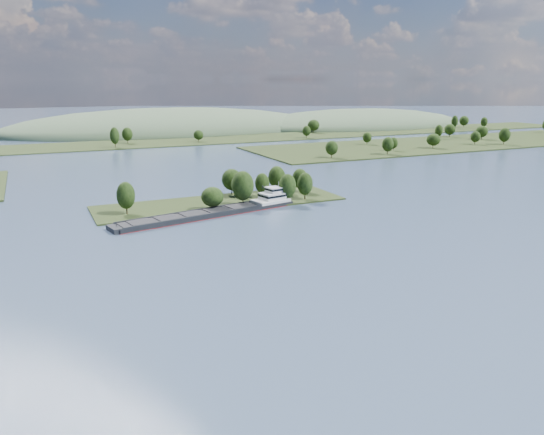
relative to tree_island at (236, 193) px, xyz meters
name	(u,v)px	position (x,y,z in m)	size (l,w,h in m)	color
ground	(286,244)	(-6.39, -58.99, -4.16)	(1800.00, 1800.00, 0.00)	#36475D
tree_island	(236,193)	(0.00, 0.00, 0.00)	(100.00, 32.30, 14.96)	#212E14
right_bank	(452,142)	(225.94, 120.42, -3.10)	(320.00, 90.00, 15.00)	#212E14
back_shoreline	(138,143)	(3.10, 220.84, -3.44)	(900.00, 60.00, 15.89)	#212E14
hill_east	(359,126)	(253.61, 291.01, -4.16)	(260.00, 140.00, 36.00)	#40553A
hill_west	(170,131)	(53.61, 321.01, -4.16)	(320.00, 160.00, 44.00)	#40553A
cargo_barge	(220,211)	(-12.29, -15.14, -2.91)	(73.48, 23.12, 9.90)	black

